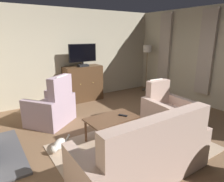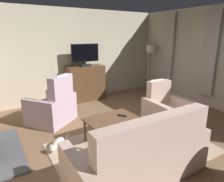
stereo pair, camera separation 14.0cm
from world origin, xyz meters
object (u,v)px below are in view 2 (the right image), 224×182
at_px(sofa_floral, 141,157).
at_px(armchair_by_fireplace, 53,108).
at_px(cat, 58,144).
at_px(coffee_table, 111,120).
at_px(tv_remote, 122,116).
at_px(television, 85,54).
at_px(floor_lamp, 150,55).
at_px(armchair_facing_sofa, 167,113).
at_px(tv_cabinet, 86,84).

height_order(sofa_floral, armchair_by_fireplace, armchair_by_fireplace).
bearing_deg(cat, sofa_floral, -60.75).
bearing_deg(coffee_table, tv_remote, -13.28).
bearing_deg(tv_remote, sofa_floral, -53.31).
distance_m(television, floor_lamp, 2.44).
relative_size(coffee_table, sofa_floral, 0.49).
xyz_separation_m(sofa_floral, cat, (-0.79, 1.40, -0.26)).
relative_size(cat, floor_lamp, 0.31).
height_order(sofa_floral, armchair_facing_sofa, sofa_floral).
xyz_separation_m(tv_cabinet, armchair_by_fireplace, (-1.36, -1.16, -0.16)).
xyz_separation_m(coffee_table, floor_lamp, (3.08, 2.36, 0.87)).
xyz_separation_m(sofa_floral, armchair_by_fireplace, (-0.51, 2.57, 0.02)).
bearing_deg(armchair_by_fireplace, armchair_facing_sofa, -36.79).
xyz_separation_m(tv_remote, floor_lamp, (2.85, 2.41, 0.81)).
height_order(armchair_facing_sofa, floor_lamp, floor_lamp).
bearing_deg(coffee_table, floor_lamp, 37.43).
relative_size(coffee_table, armchair_by_fireplace, 0.80).
bearing_deg(armchair_by_fireplace, coffee_table, -63.69).
relative_size(tv_remote, floor_lamp, 0.10).
relative_size(sofa_floral, floor_lamp, 1.25).
height_order(tv_cabinet, tv_remote, tv_cabinet).
height_order(tv_remote, armchair_by_fireplace, armchair_by_fireplace).
height_order(tv_cabinet, floor_lamp, floor_lamp).
bearing_deg(television, armchair_by_fireplace, -140.69).
relative_size(television, armchair_by_fireplace, 0.69).
distance_m(armchair_facing_sofa, floor_lamp, 3.17).
relative_size(television, sofa_floral, 0.42).
bearing_deg(coffee_table, cat, 165.16).
distance_m(coffee_table, floor_lamp, 3.98).
relative_size(armchair_by_fireplace, floor_lamp, 0.76).
bearing_deg(tv_cabinet, armchair_facing_sofa, -75.14).
distance_m(sofa_floral, armchair_facing_sofa, 1.87).
distance_m(tv_remote, armchair_facing_sofa, 1.16).
bearing_deg(armchair_by_fireplace, sofa_floral, -78.69).
height_order(television, coffee_table, television).
relative_size(tv_remote, cat, 0.33).
bearing_deg(tv_remote, armchair_facing_sofa, 53.89).
bearing_deg(television, coffee_table, -104.43).
bearing_deg(television, cat, -125.57).
xyz_separation_m(tv_cabinet, cat, (-1.63, -2.33, -0.43)).
bearing_deg(armchair_by_fireplace, cat, -103.11).
height_order(television, tv_remote, television).
height_order(armchair_by_fireplace, cat, armchair_by_fireplace).
bearing_deg(sofa_floral, tv_remote, 69.00).
distance_m(tv_cabinet, coffee_table, 2.67).
xyz_separation_m(tv_remote, armchair_by_fireplace, (-0.93, 1.48, -0.13)).
bearing_deg(cat, tv_remote, -14.54).
bearing_deg(tv_cabinet, armchair_by_fireplace, -139.38).
bearing_deg(coffee_table, armchair_by_fireplace, 116.31).
bearing_deg(tv_remote, tv_cabinet, 138.57).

